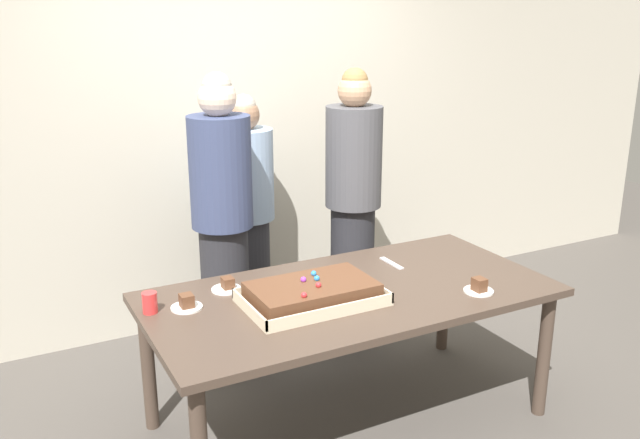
# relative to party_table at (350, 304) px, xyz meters

# --- Properties ---
(ground_plane) EXTENTS (12.00, 12.00, 0.00)m
(ground_plane) POSITION_rel_party_table_xyz_m (0.00, 0.00, -0.67)
(ground_plane) COLOR #4C4742
(interior_back_panel) EXTENTS (8.00, 0.12, 3.00)m
(interior_back_panel) POSITION_rel_party_table_xyz_m (0.00, 1.60, 0.83)
(interior_back_panel) COLOR beige
(interior_back_panel) RESTS_ON ground_plane
(party_table) EXTENTS (2.05, 1.01, 0.75)m
(party_table) POSITION_rel_party_table_xyz_m (0.00, 0.00, 0.00)
(party_table) COLOR #47382D
(party_table) RESTS_ON ground_plane
(sheet_cake) EXTENTS (0.66, 0.42, 0.13)m
(sheet_cake) POSITION_rel_party_table_xyz_m (-0.24, -0.04, 0.12)
(sheet_cake) COLOR beige
(sheet_cake) RESTS_ON party_table
(plated_slice_near_left) EXTENTS (0.15, 0.15, 0.08)m
(plated_slice_near_left) POSITION_rel_party_table_xyz_m (0.56, -0.31, 0.10)
(plated_slice_near_left) COLOR white
(plated_slice_near_left) RESTS_ON party_table
(plated_slice_near_right) EXTENTS (0.15, 0.15, 0.07)m
(plated_slice_near_right) POSITION_rel_party_table_xyz_m (-0.55, 0.30, 0.09)
(plated_slice_near_right) COLOR white
(plated_slice_near_right) RESTS_ON party_table
(plated_slice_far_left) EXTENTS (0.15, 0.15, 0.07)m
(plated_slice_far_left) POSITION_rel_party_table_xyz_m (-0.80, 0.18, 0.10)
(plated_slice_far_left) COLOR white
(plated_slice_far_left) RESTS_ON party_table
(drink_cup_nearest) EXTENTS (0.07, 0.07, 0.10)m
(drink_cup_nearest) POSITION_rel_party_table_xyz_m (-0.96, 0.21, 0.12)
(drink_cup_nearest) COLOR red
(drink_cup_nearest) RESTS_ON party_table
(cake_server_utensil) EXTENTS (0.03, 0.20, 0.01)m
(cake_server_utensil) POSITION_rel_party_table_xyz_m (0.40, 0.23, 0.08)
(cake_server_utensil) COLOR silver
(cake_server_utensil) RESTS_ON party_table
(person_serving_front) EXTENTS (0.35, 0.35, 1.79)m
(person_serving_front) POSITION_rel_party_table_xyz_m (-0.37, 0.83, 0.26)
(person_serving_front) COLOR #28282D
(person_serving_front) RESTS_ON ground_plane
(person_green_shirt_behind) EXTENTS (0.35, 0.35, 1.62)m
(person_green_shirt_behind) POSITION_rel_party_table_xyz_m (-0.07, 1.22, 0.16)
(person_green_shirt_behind) COLOR #28282D
(person_green_shirt_behind) RESTS_ON ground_plane
(person_striped_tie_right) EXTENTS (0.36, 0.36, 1.78)m
(person_striped_tie_right) POSITION_rel_party_table_xyz_m (0.51, 0.85, 0.25)
(person_striped_tie_right) COLOR #28282D
(person_striped_tie_right) RESTS_ON ground_plane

